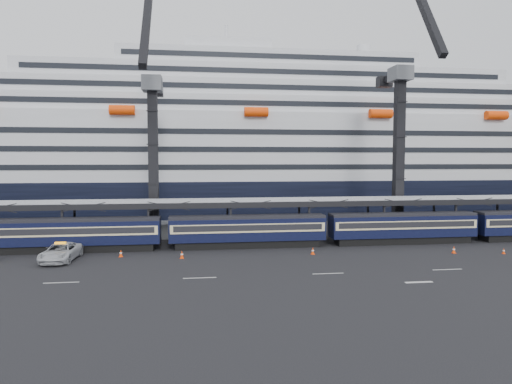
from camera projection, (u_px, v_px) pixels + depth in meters
ground at (336, 263)px, 47.11m from camera, size 260.00×260.00×0.00m
lane_markings at (436, 273)px, 43.01m from camera, size 111.00×4.27×0.02m
train at (275, 229)px, 56.22m from camera, size 133.05×3.00×4.05m
canopy at (304, 201)px, 60.58m from camera, size 130.00×6.25×5.53m
cruise_ship at (261, 152)px, 91.57m from camera, size 214.09×28.84×34.00m
crane_dark_near at (153, 151)px, 62.01m from camera, size 4.50×17.75×35.08m
crane_dark_mid at (400, 141)px, 65.55m from camera, size 4.50×18.24×39.64m
pickup_truck at (61, 252)px, 48.29m from camera, size 3.39×6.79×1.85m
traffic_cone_b at (121, 253)px, 50.31m from camera, size 0.41×0.41×0.82m
traffic_cone_c at (182, 255)px, 49.53m from camera, size 0.43×0.43×0.85m
traffic_cone_d at (313, 251)px, 51.67m from camera, size 0.40×0.40×0.80m
traffic_cone_e at (454, 250)px, 52.30m from camera, size 0.42×0.42×0.83m
traffic_cone_f at (504, 251)px, 51.99m from camera, size 0.34×0.34×0.67m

